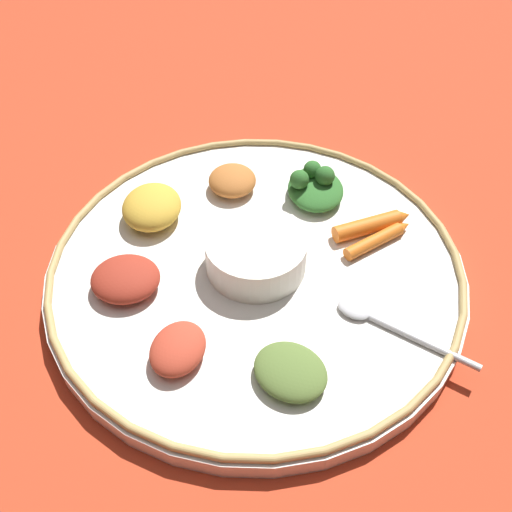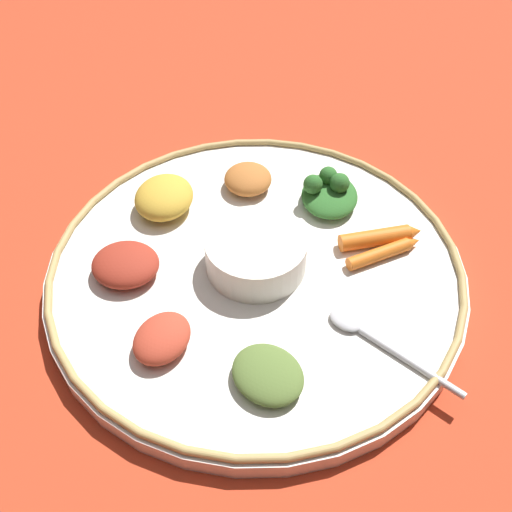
{
  "view_description": "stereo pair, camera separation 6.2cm",
  "coord_description": "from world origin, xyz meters",
  "px_view_note": "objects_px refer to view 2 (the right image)",
  "views": [
    {
      "loc": [
        0.26,
        0.33,
        0.49
      ],
      "look_at": [
        0.0,
        0.0,
        0.04
      ],
      "focal_mm": 41.65,
      "sensor_mm": 36.0,
      "label": 1
    },
    {
      "loc": [
        0.21,
        0.37,
        0.49
      ],
      "look_at": [
        0.0,
        0.0,
        0.04
      ],
      "focal_mm": 41.65,
      "sensor_mm": 36.0,
      "label": 2
    }
  ],
  "objects_px": {
    "greens_pile": "(329,192)",
    "carrot_near_spoon": "(384,252)",
    "center_bowl": "(256,252)",
    "spoon": "(372,337)",
    "carrot_outer": "(380,237)"
  },
  "relations": [
    {
      "from": "center_bowl",
      "to": "carrot_near_spoon",
      "type": "bearing_deg",
      "value": 155.97
    },
    {
      "from": "center_bowl",
      "to": "carrot_outer",
      "type": "distance_m",
      "value": 0.14
    },
    {
      "from": "center_bowl",
      "to": "carrot_outer",
      "type": "xyz_separation_m",
      "value": [
        -0.13,
        0.04,
        -0.01
      ]
    },
    {
      "from": "spoon",
      "to": "carrot_outer",
      "type": "height_order",
      "value": "carrot_outer"
    },
    {
      "from": "greens_pile",
      "to": "carrot_outer",
      "type": "height_order",
      "value": "greens_pile"
    },
    {
      "from": "center_bowl",
      "to": "spoon",
      "type": "height_order",
      "value": "center_bowl"
    },
    {
      "from": "center_bowl",
      "to": "carrot_outer",
      "type": "height_order",
      "value": "center_bowl"
    },
    {
      "from": "center_bowl",
      "to": "spoon",
      "type": "distance_m",
      "value": 0.15
    },
    {
      "from": "greens_pile",
      "to": "carrot_near_spoon",
      "type": "distance_m",
      "value": 0.1
    },
    {
      "from": "greens_pile",
      "to": "carrot_outer",
      "type": "distance_m",
      "value": 0.08
    },
    {
      "from": "spoon",
      "to": "greens_pile",
      "type": "xyz_separation_m",
      "value": [
        -0.07,
        -0.18,
        0.01
      ]
    },
    {
      "from": "carrot_near_spoon",
      "to": "center_bowl",
      "type": "bearing_deg",
      "value": -24.03
    },
    {
      "from": "spoon",
      "to": "carrot_near_spoon",
      "type": "relative_size",
      "value": 1.57
    },
    {
      "from": "center_bowl",
      "to": "carrot_near_spoon",
      "type": "height_order",
      "value": "center_bowl"
    },
    {
      "from": "greens_pile",
      "to": "center_bowl",
      "type": "bearing_deg",
      "value": 20.65
    }
  ]
}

